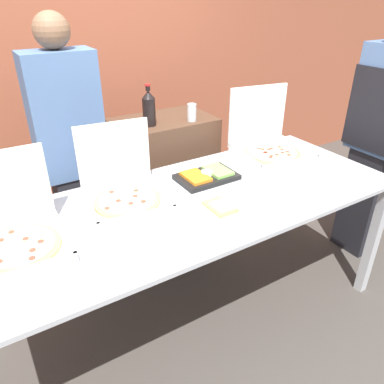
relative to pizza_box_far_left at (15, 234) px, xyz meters
name	(u,v)px	position (x,y,z in m)	size (l,w,h in m)	color
ground_plane	(192,315)	(0.89, -0.05, -0.95)	(16.00, 16.00, 0.00)	#423D38
brick_wall_behind	(84,58)	(0.89, 1.65, 0.45)	(10.00, 0.06, 2.80)	#9E5138
buffet_table	(192,214)	(0.89, -0.05, -0.16)	(2.42, 0.94, 0.88)	#B7BABF
pizza_box_far_left	(15,234)	(0.00, 0.00, 0.00)	(0.42, 0.43, 0.41)	white
pizza_box_near_left	(268,144)	(1.68, 0.23, 0.00)	(0.51, 0.53, 0.44)	white
pizza_box_near_right	(124,190)	(0.57, 0.13, 0.00)	(0.45, 0.46, 0.40)	white
paper_plate_front_left	(220,208)	(0.96, -0.21, -0.06)	(0.24, 0.24, 0.03)	white
veggie_tray	(207,176)	(1.10, 0.12, -0.05)	(0.36, 0.23, 0.05)	black
sideboard_podium	(164,184)	(1.14, 0.80, -0.42)	(0.76, 0.47, 1.06)	#4C3323
soda_bottle	(149,108)	(1.02, 0.72, 0.24)	(0.09, 0.09, 0.28)	black
soda_can_silver	(192,112)	(1.32, 0.65, 0.17)	(0.07, 0.07, 0.12)	silver
person_guest_cap	(73,162)	(0.45, 0.66, -0.01)	(0.40, 0.22, 1.80)	black
person_server_vest	(380,131)	(2.43, -0.10, 0.06)	(0.24, 0.42, 1.78)	black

